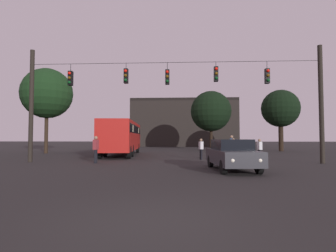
{
  "coord_description": "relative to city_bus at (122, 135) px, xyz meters",
  "views": [
    {
      "loc": [
        0.58,
        -5.03,
        1.6
      ],
      "look_at": [
        -0.58,
        18.07,
        2.62
      ],
      "focal_mm": 28.55,
      "sensor_mm": 36.0,
      "label": 1
    }
  ],
  "objects": [
    {
      "name": "pedestrian_crossing_center",
      "position": [
        0.06,
        -7.78,
        -0.9
      ],
      "size": [
        0.3,
        0.4,
        1.71
      ],
      "color": "black",
      "rests_on": "ground"
    },
    {
      "name": "tree_right_far",
      "position": [
        -8.46,
        2.41,
        4.32
      ],
      "size": [
        5.17,
        5.17,
        8.79
      ],
      "color": "#2D2116",
      "rests_on": "ground"
    },
    {
      "name": "ground_plane",
      "position": [
        4.88,
        5.12,
        -1.87
      ],
      "size": [
        168.0,
        168.0,
        0.0
      ],
      "primitive_type": "plane",
      "color": "black",
      "rests_on": "ground"
    },
    {
      "name": "tree_behind_building",
      "position": [
        17.34,
        8.07,
        3.21
      ],
      "size": [
        4.46,
        4.46,
        7.35
      ],
      "color": "black",
      "rests_on": "ground"
    },
    {
      "name": "tree_left_silhouette",
      "position": [
        9.31,
        10.38,
        3.17
      ],
      "size": [
        5.26,
        5.26,
        7.67
      ],
      "color": "black",
      "rests_on": "ground"
    },
    {
      "name": "pedestrian_crossing_right",
      "position": [
        9.31,
        -3.75,
        -0.84
      ],
      "size": [
        0.31,
        0.4,
        1.79
      ],
      "color": "black",
      "rests_on": "ground"
    },
    {
      "name": "corner_building",
      "position": [
        5.96,
        29.34,
        2.5
      ],
      "size": [
        19.37,
        13.32,
        8.73
      ],
      "color": "black",
      "rests_on": "ground"
    },
    {
      "name": "pedestrian_crossing_left",
      "position": [
        10.96,
        -5.3,
        -1.02
      ],
      "size": [
        0.32,
        0.41,
        1.52
      ],
      "color": "black",
      "rests_on": "ground"
    },
    {
      "name": "city_bus",
      "position": [
        0.0,
        0.0,
        0.0
      ],
      "size": [
        3.41,
        11.17,
        3.0
      ],
      "color": "#B21E19",
      "rests_on": "ground"
    },
    {
      "name": "car_near_right",
      "position": [
        7.95,
        -11.08,
        -1.07
      ],
      "size": [
        2.17,
        4.45,
        1.52
      ],
      "color": "#2D2D33",
      "rests_on": "ground"
    },
    {
      "name": "pedestrian_trailing",
      "position": [
        8.99,
        -6.12,
        -0.99
      ],
      "size": [
        0.32,
        0.41,
        1.57
      ],
      "color": "black",
      "rests_on": "ground"
    },
    {
      "name": "pedestrian_near_bus",
      "position": [
        6.9,
        -4.69,
        -1.01
      ],
      "size": [
        0.34,
        0.42,
        1.53
      ],
      "color": "black",
      "rests_on": "ground"
    },
    {
      "name": "overhead_signal_span",
      "position": [
        4.81,
        -7.32,
        2.44
      ],
      "size": [
        18.98,
        0.44,
        7.45
      ],
      "color": "black",
      "rests_on": "ground"
    }
  ]
}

